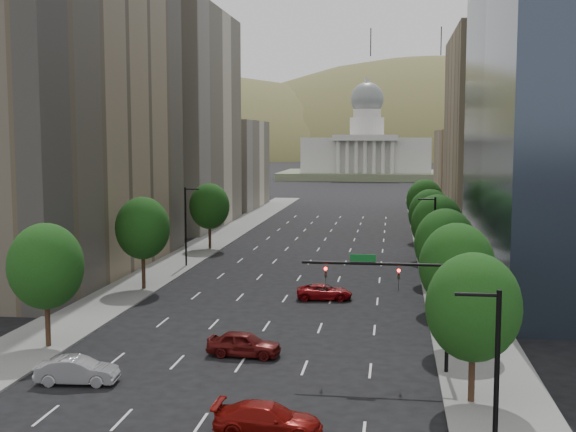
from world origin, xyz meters
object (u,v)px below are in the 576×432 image
at_px(car_red_near, 268,419).
at_px(car_maroon, 244,344).
at_px(car_red_far, 324,292).
at_px(car_silver, 77,371).
at_px(traffic_signal, 407,291).
at_px(capitol, 367,154).

distance_m(car_red_near, car_maroon, 13.38).
bearing_deg(car_red_far, car_maroon, 163.70).
xyz_separation_m(car_silver, car_red_far, (12.40, 25.07, -0.10)).
height_order(traffic_signal, car_silver, traffic_signal).
height_order(traffic_signal, car_red_far, traffic_signal).
bearing_deg(car_red_near, car_maroon, 18.72).
distance_m(capitol, car_red_near, 230.71).
relative_size(traffic_signal, capitol, 0.15).
bearing_deg(traffic_signal, car_red_near, -122.32).
bearing_deg(car_red_near, car_red_far, 2.38).
relative_size(traffic_signal, car_red_far, 1.83).
bearing_deg(car_maroon, car_red_near, -159.00).
relative_size(car_maroon, car_silver, 1.02).
bearing_deg(capitol, car_maroon, -90.04).
xyz_separation_m(traffic_signal, car_red_near, (-6.86, -10.84, -4.39)).
bearing_deg(car_silver, car_maroon, -56.80).
bearing_deg(capitol, car_silver, -92.25).
xyz_separation_m(car_maroon, car_silver, (-8.69, -6.88, -0.05)).
xyz_separation_m(car_maroon, car_red_far, (3.71, 18.19, -0.15)).
bearing_deg(car_red_near, car_silver, 66.76).
xyz_separation_m(traffic_signal, car_maroon, (-10.66, 1.98, -4.33)).
bearing_deg(traffic_signal, car_red_far, 109.03).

